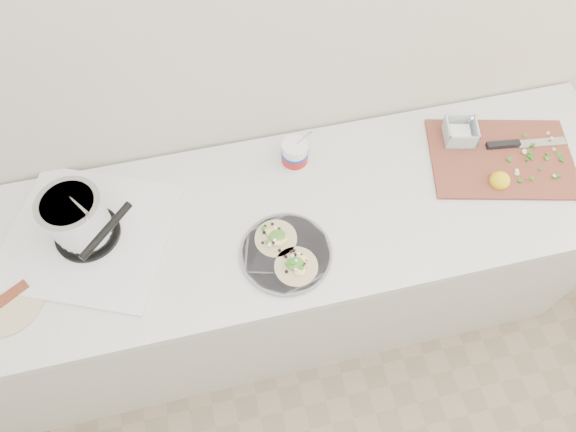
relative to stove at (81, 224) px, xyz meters
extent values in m
cube|color=beige|center=(0.60, 0.26, 0.32)|extent=(3.50, 0.05, 2.60)
cube|color=silver|center=(0.60, -0.04, -0.55)|extent=(2.40, 0.62, 0.86)
cube|color=silver|center=(0.60, -0.06, -0.10)|extent=(2.44, 0.66, 0.04)
cube|color=silver|center=(0.00, 0.00, -0.07)|extent=(0.64, 0.62, 0.01)
cylinder|color=black|center=(0.00, 0.00, -0.06)|extent=(0.20, 0.20, 0.01)
torus|color=black|center=(0.00, 0.00, -0.04)|extent=(0.17, 0.17, 0.02)
cylinder|color=silver|center=(0.00, 0.00, 0.04)|extent=(0.17, 0.17, 0.16)
cylinder|color=slate|center=(0.59, -0.20, -0.07)|extent=(0.27, 0.27, 0.01)
cylinder|color=slate|center=(0.59, -0.20, -0.07)|extent=(0.29, 0.29, 0.00)
cylinder|color=white|center=(0.70, 0.13, -0.03)|extent=(0.09, 0.09, 0.11)
cylinder|color=#AC1613|center=(0.70, 0.13, -0.03)|extent=(0.09, 0.09, 0.04)
cylinder|color=#192D99|center=(0.70, 0.13, -0.01)|extent=(0.09, 0.09, 0.01)
cube|color=brown|center=(1.40, -0.01, -0.07)|extent=(0.55, 0.44, 0.01)
cube|color=white|center=(1.29, 0.10, -0.05)|extent=(0.07, 0.07, 0.03)
ellipsoid|color=yellow|center=(1.35, -0.11, -0.05)|extent=(0.07, 0.07, 0.06)
cube|color=silver|center=(1.56, 0.02, -0.07)|extent=(0.18, 0.06, 0.00)
cube|color=black|center=(1.43, 0.03, -0.06)|extent=(0.12, 0.04, 0.02)
cylinder|color=#CBB488|center=(-0.25, -0.17, -0.07)|extent=(0.23, 0.23, 0.01)
cube|color=brown|center=(-0.25, -0.17, -0.06)|extent=(0.14, 0.10, 0.01)
camera|label=1|loc=(0.44, -0.90, 1.35)|focal=32.00mm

